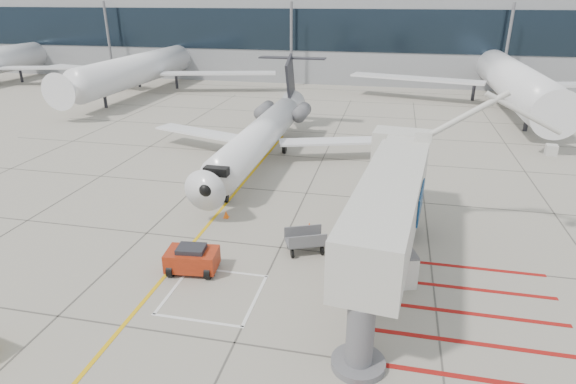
# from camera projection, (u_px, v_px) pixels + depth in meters

# --- Properties ---
(ground_plane) EXTENTS (260.00, 260.00, 0.00)m
(ground_plane) POSITION_uv_depth(u_px,v_px,m) (261.00, 288.00, 22.78)
(ground_plane) COLOR #9C9486
(ground_plane) RESTS_ON ground
(regional_jet) EXTENTS (22.24, 27.96, 7.29)m
(regional_jet) POSITION_uv_depth(u_px,v_px,m) (253.00, 125.00, 36.67)
(regional_jet) COLOR white
(regional_jet) RESTS_ON ground_plane
(jet_bridge) EXTENTS (10.20, 18.36, 7.02)m
(jet_bridge) POSITION_uv_depth(u_px,v_px,m) (387.00, 216.00, 21.89)
(jet_bridge) COLOR beige
(jet_bridge) RESTS_ON ground_plane
(pushback_tug) EXTENTS (2.66, 1.83, 1.46)m
(pushback_tug) POSITION_uv_depth(u_px,v_px,m) (192.00, 258.00, 23.88)
(pushback_tug) COLOR #9D270F
(pushback_tug) RESTS_ON ground_plane
(baggage_cart) EXTENTS (2.41, 2.02, 1.30)m
(baggage_cart) POSITION_uv_depth(u_px,v_px,m) (305.00, 241.00, 25.75)
(baggage_cart) COLOR #56575B
(baggage_cart) RESTS_ON ground_plane
(ground_power_unit) EXTENTS (2.38, 1.81, 1.67)m
(ground_power_unit) POSITION_uv_depth(u_px,v_px,m) (393.00, 269.00, 22.75)
(ground_power_unit) COLOR silver
(ground_power_unit) RESTS_ON ground_plane
(cone_nose) EXTENTS (0.34, 0.34, 0.47)m
(cone_nose) POSITION_uv_depth(u_px,v_px,m) (226.00, 214.00, 29.86)
(cone_nose) COLOR #F45C0C
(cone_nose) RESTS_ON ground_plane
(cone_side) EXTENTS (0.32, 0.32, 0.44)m
(cone_side) POSITION_uv_depth(u_px,v_px,m) (309.00, 226.00, 28.37)
(cone_side) COLOR #FF4B0D
(cone_side) RESTS_ON ground_plane
(terminal_building) EXTENTS (180.00, 28.00, 14.00)m
(terminal_building) POSITION_uv_depth(u_px,v_px,m) (426.00, 32.00, 81.41)
(terminal_building) COLOR gray
(terminal_building) RESTS_ON ground_plane
(terminal_glass_band) EXTENTS (180.00, 0.10, 6.00)m
(terminal_glass_band) POSITION_uv_depth(u_px,v_px,m) (432.00, 32.00, 68.33)
(terminal_glass_band) COLOR black
(terminal_glass_band) RESTS_ON ground_plane
(bg_aircraft_b) EXTENTS (36.15, 40.17, 12.05)m
(bg_aircraft_b) POSITION_uv_depth(u_px,v_px,m) (148.00, 47.00, 67.81)
(bg_aircraft_b) COLOR silver
(bg_aircraft_b) RESTS_ON ground_plane
(bg_aircraft_c) EXTENTS (38.46, 42.74, 12.82)m
(bg_aircraft_c) POSITION_uv_depth(u_px,v_px,m) (510.00, 52.00, 58.20)
(bg_aircraft_c) COLOR silver
(bg_aircraft_c) RESTS_ON ground_plane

